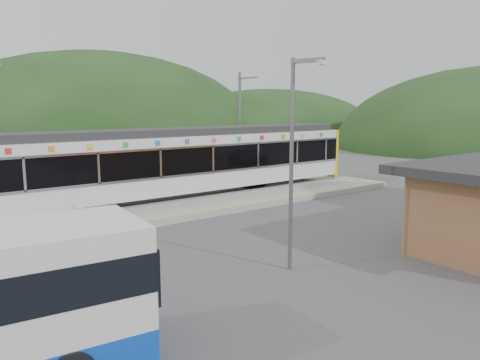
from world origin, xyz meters
TOP-DOWN VIEW (x-y plane):
  - ground at (0.00, 0.00)m, footprint 120.00×120.00m
  - hills at (6.19, 5.29)m, footprint 146.00×149.00m
  - platform at (0.00, 3.30)m, footprint 26.00×3.20m
  - yellow_line at (0.00, 2.00)m, footprint 26.00×0.10m
  - train at (1.59, 6.00)m, footprint 20.44×3.01m
  - catenary_mast_east at (7.00, 8.56)m, footprint 0.18×1.80m
  - lamp_post at (-1.90, -5.36)m, footprint 0.38×1.12m

SIDE VIEW (x-z plane):
  - ground at x=0.00m, z-range 0.00..0.00m
  - hills at x=6.19m, z-range -13.00..13.00m
  - platform at x=0.00m, z-range 0.00..0.30m
  - yellow_line at x=0.00m, z-range 0.30..0.31m
  - train at x=1.59m, z-range 0.19..3.93m
  - catenary_mast_east at x=7.00m, z-range 0.15..7.15m
  - lamp_post at x=-1.90m, z-range 0.60..6.82m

